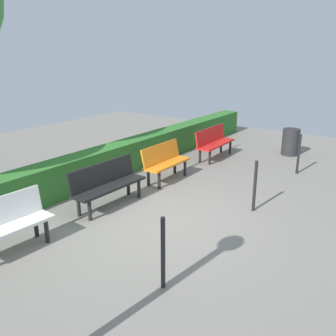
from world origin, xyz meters
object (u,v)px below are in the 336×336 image
at_px(bench_red, 214,141).
at_px(bench_black, 107,183).
at_px(trash_bin, 291,142).
at_px(bench_white, 5,223).
at_px(bench_orange, 165,161).

relative_size(bench_red, bench_black, 0.96).
bearing_deg(trash_bin, bench_white, -12.40).
relative_size(bench_red, trash_bin, 2.07).
distance_m(bench_black, trash_bin, 6.05).
xyz_separation_m(bench_orange, trash_bin, (-3.91, 1.70, -0.09)).
height_order(bench_black, trash_bin, bench_black).
xyz_separation_m(bench_orange, bench_black, (1.88, -0.04, 0.01)).
height_order(bench_red, trash_bin, bench_red).
distance_m(bench_orange, trash_bin, 4.27).
bearing_deg(trash_bin, bench_red, -46.52).
bearing_deg(bench_white, trash_bin, 170.10).
xyz_separation_m(bench_black, trash_bin, (-5.79, 1.74, -0.10)).
bearing_deg(trash_bin, bench_orange, -23.54).
bearing_deg(bench_black, trash_bin, 164.78).
xyz_separation_m(bench_red, bench_orange, (2.32, -0.03, -0.00)).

